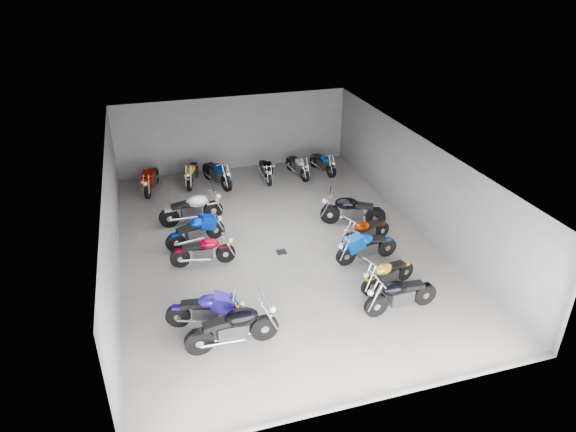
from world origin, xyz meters
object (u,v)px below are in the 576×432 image
object	(u,v)px
motorcycle_left_b	(207,310)
motorcycle_back_c	(217,173)
motorcycle_right_e	(352,211)
motorcycle_back_e	(298,166)
motorcycle_left_e	(196,231)
motorcycle_right_a	(400,294)
motorcycle_back_b	(192,173)
motorcycle_left_d	(203,251)
motorcycle_left_a	(233,328)
motorcycle_right_d	(366,231)
motorcycle_back_a	(151,179)
motorcycle_back_d	(266,170)
motorcycle_right_b	(387,274)
motorcycle_back_f	(323,162)
drain_grate	(281,252)
motorcycle_left_f	(192,209)
motorcycle_right_c	(366,247)

from	to	relation	value
motorcycle_left_b	motorcycle_back_c	xyz separation A→B (m)	(1.75, 8.76, 0.03)
motorcycle_right_e	motorcycle_back_e	distance (m)	4.73
motorcycle_left_e	motorcycle_right_a	size ratio (longest dim) A/B	0.93
motorcycle_right_e	motorcycle_back_b	bearing A→B (deg)	67.85
motorcycle_left_d	motorcycle_left_a	bearing A→B (deg)	7.68
motorcycle_left_e	motorcycle_left_a	bearing A→B (deg)	-16.19
motorcycle_right_d	motorcycle_back_a	size ratio (longest dim) A/B	0.92
motorcycle_left_a	motorcycle_back_d	size ratio (longest dim) A/B	1.23
motorcycle_back_a	motorcycle_right_d	bearing A→B (deg)	151.30
motorcycle_right_e	motorcycle_left_a	bearing A→B (deg)	157.77
motorcycle_left_b	motorcycle_back_d	distance (m)	9.53
motorcycle_left_d	motorcycle_back_b	bearing A→B (deg)	-178.72
motorcycle_right_b	motorcycle_right_d	distance (m)	2.47
motorcycle_back_d	motorcycle_back_f	xyz separation A→B (m)	(2.58, 0.06, 0.01)
motorcycle_back_d	motorcycle_back_a	bearing A→B (deg)	-1.49
motorcycle_left_d	motorcycle_back_b	world-z (taller)	motorcycle_back_b
motorcycle_right_b	motorcycle_back_a	bearing A→B (deg)	18.19
motorcycle_left_d	motorcycle_back_b	distance (m)	6.26
motorcycle_right_b	motorcycle_right_e	bearing A→B (deg)	-24.33
drain_grate	motorcycle_left_f	world-z (taller)	motorcycle_left_f
motorcycle_right_b	motorcycle_right_c	world-z (taller)	motorcycle_right_c
motorcycle_left_f	motorcycle_back_e	bearing A→B (deg)	115.19
drain_grate	motorcycle_right_e	distance (m)	3.14
motorcycle_back_c	motorcycle_back_f	world-z (taller)	motorcycle_back_c
motorcycle_left_f	motorcycle_right_e	size ratio (longest dim) A/B	1.06
motorcycle_left_e	motorcycle_back_c	world-z (taller)	motorcycle_back_c
motorcycle_back_d	motorcycle_back_c	bearing A→B (deg)	0.68
motorcycle_left_a	motorcycle_right_e	size ratio (longest dim) A/B	1.08
motorcycle_right_e	motorcycle_back_d	distance (m)	5.08
drain_grate	motorcycle_back_a	xyz separation A→B (m)	(-3.70, 6.03, 0.50)
motorcycle_right_e	motorcycle_back_c	size ratio (longest dim) A/B	1.01
motorcycle_back_a	motorcycle_back_b	xyz separation A→B (m)	(1.66, 0.22, -0.02)
drain_grate	motorcycle_left_b	bearing A→B (deg)	-133.83
motorcycle_left_a	motorcycle_left_e	world-z (taller)	motorcycle_left_a
motorcycle_left_b	motorcycle_right_d	size ratio (longest dim) A/B	1.07
motorcycle_back_e	motorcycle_right_a	bearing A→B (deg)	79.63
motorcycle_left_d	motorcycle_right_c	size ratio (longest dim) A/B	0.96
motorcycle_right_c	motorcycle_left_d	bearing A→B (deg)	70.77
motorcycle_right_e	motorcycle_left_d	bearing A→B (deg)	125.52
motorcycle_left_d	motorcycle_back_d	xyz separation A→B (m)	(3.45, 5.79, -0.02)
motorcycle_right_c	motorcycle_back_c	size ratio (longest dim) A/B	0.97
motorcycle_left_a	motorcycle_left_d	xyz separation A→B (m)	(-0.16, 3.89, -0.08)
motorcycle_back_d	motorcycle_left_b	bearing A→B (deg)	67.95
motorcycle_left_a	motorcycle_back_e	distance (m)	10.77
motorcycle_left_b	motorcycle_right_c	distance (m)	5.49
motorcycle_back_b	motorcycle_back_e	xyz separation A→B (m)	(4.43, -0.45, -0.01)
motorcycle_back_b	motorcycle_back_c	bearing A→B (deg)	173.00
motorcycle_back_e	motorcycle_back_f	distance (m)	1.16
motorcycle_right_a	motorcycle_right_d	distance (m)	3.54
motorcycle_right_d	motorcycle_right_e	world-z (taller)	motorcycle_right_e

